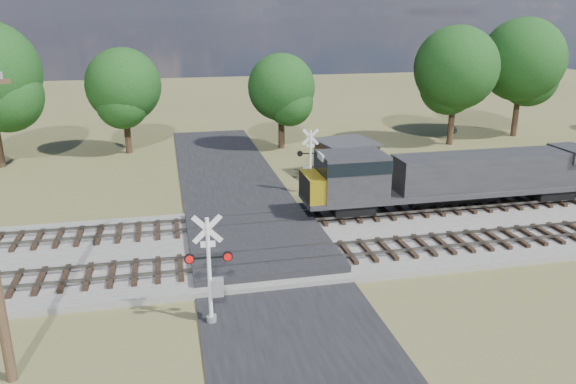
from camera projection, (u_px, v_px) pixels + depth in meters
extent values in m
plane|color=brown|center=(260.00, 250.00, 28.34)|extent=(160.00, 160.00, 0.00)
cube|color=gray|center=(437.00, 228.00, 30.82)|extent=(140.00, 10.00, 0.30)
cube|color=black|center=(260.00, 250.00, 28.33)|extent=(7.00, 60.00, 0.08)
cube|color=#262628|center=(258.00, 241.00, 28.71)|extent=(7.00, 9.00, 0.62)
cube|color=black|center=(308.00, 256.00, 26.78)|extent=(44.00, 2.60, 0.18)
cube|color=#5B574E|center=(468.00, 244.00, 27.70)|extent=(140.00, 0.08, 0.15)
cube|color=#5B574E|center=(454.00, 233.00, 29.04)|extent=(140.00, 0.08, 0.15)
cube|color=black|center=(286.00, 220.00, 31.42)|extent=(44.00, 2.60, 0.18)
cube|color=#5B574E|center=(424.00, 211.00, 32.35)|extent=(140.00, 0.08, 0.15)
cube|color=#5B574E|center=(413.00, 203.00, 33.69)|extent=(140.00, 0.08, 0.15)
cylinder|color=silver|center=(209.00, 272.00, 21.06)|extent=(0.15, 0.15, 4.35)
cylinder|color=gray|center=(212.00, 319.00, 21.68)|extent=(0.39, 0.39, 0.33)
cube|color=silver|center=(207.00, 229.00, 20.53)|extent=(1.14, 0.11, 1.14)
cube|color=silver|center=(207.00, 229.00, 20.53)|extent=(1.14, 0.11, 1.14)
cube|color=silver|center=(208.00, 244.00, 20.71)|extent=(0.54, 0.07, 0.24)
cube|color=black|center=(209.00, 258.00, 20.88)|extent=(1.74, 0.17, 0.07)
cylinder|color=red|center=(189.00, 259.00, 20.78)|extent=(0.40, 0.13, 0.39)
cylinder|color=red|center=(228.00, 256.00, 20.99)|extent=(0.40, 0.13, 0.39)
cube|color=gray|center=(217.00, 287.00, 21.30)|extent=(0.51, 0.36, 0.71)
cylinder|color=silver|center=(310.00, 162.00, 36.73)|extent=(0.15, 0.15, 4.23)
cylinder|color=gray|center=(310.00, 190.00, 37.33)|extent=(0.38, 0.38, 0.32)
cube|color=silver|center=(311.00, 137.00, 36.21)|extent=(1.10, 0.21, 1.11)
cube|color=silver|center=(311.00, 137.00, 36.21)|extent=(1.10, 0.21, 1.11)
cube|color=silver|center=(311.00, 146.00, 36.39)|extent=(0.53, 0.11, 0.23)
cube|color=black|center=(310.00, 153.00, 36.55)|extent=(1.68, 0.32, 0.06)
cylinder|color=red|center=(321.00, 153.00, 36.59)|extent=(0.39, 0.16, 0.38)
cylinder|color=red|center=(300.00, 154.00, 36.51)|extent=(0.39, 0.16, 0.38)
cube|color=gray|center=(306.00, 171.00, 36.91)|extent=(0.52, 0.39, 0.69)
cube|color=#44311D|center=(346.00, 160.00, 40.77)|extent=(4.05, 4.05, 2.47)
cube|color=#2F2F32|center=(346.00, 142.00, 40.37)|extent=(4.46, 4.46, 0.18)
cylinder|color=black|center=(127.00, 127.00, 47.29)|extent=(0.56, 0.56, 4.40)
sphere|color=black|center=(123.00, 85.00, 46.21)|extent=(6.16, 6.16, 6.16)
cylinder|color=black|center=(281.00, 125.00, 49.00)|extent=(0.56, 0.56, 4.11)
sphere|color=black|center=(281.00, 87.00, 47.99)|extent=(5.76, 5.76, 5.76)
cylinder|color=black|center=(452.00, 116.00, 50.26)|extent=(0.56, 0.56, 5.24)
sphere|color=black|center=(456.00, 68.00, 48.98)|extent=(7.34, 7.34, 7.34)
cylinder|color=black|center=(517.00, 107.00, 53.69)|extent=(0.56, 0.56, 5.56)
sphere|color=black|center=(523.00, 60.00, 52.33)|extent=(7.78, 7.78, 7.78)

